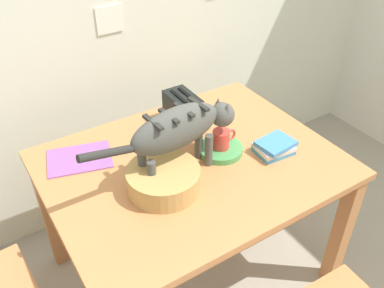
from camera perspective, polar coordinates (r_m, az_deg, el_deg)
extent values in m
cube|color=silver|center=(2.27, -11.42, 18.05)|extent=(4.37, 0.10, 2.50)
cube|color=white|center=(2.23, -11.16, 16.20)|extent=(0.14, 0.01, 0.14)
cube|color=#C07B47|center=(1.91, 0.00, -2.84)|extent=(1.28, 1.00, 0.03)
cube|color=#B17141|center=(1.94, 0.00, -4.04)|extent=(1.20, 0.92, 0.07)
cube|color=#C07B47|center=(2.25, 19.59, -11.09)|extent=(0.07, 0.07, 0.71)
cube|color=#C07B47|center=(2.33, -18.77, -8.90)|extent=(0.07, 0.07, 0.71)
cube|color=#C07B47|center=(2.70, 5.51, 0.34)|extent=(0.07, 0.07, 0.71)
ellipsoid|color=#4C4C46|center=(1.70, -2.21, 2.12)|extent=(0.43, 0.17, 0.18)
cube|color=#292A27|center=(1.61, -5.31, 2.96)|extent=(0.03, 0.13, 0.01)
cube|color=#292A27|center=(1.64, -3.16, 3.82)|extent=(0.03, 0.13, 0.01)
cube|color=#292A27|center=(1.68, -1.10, 4.65)|extent=(0.03, 0.13, 0.01)
cube|color=#292A27|center=(1.72, 0.88, 5.43)|extent=(0.03, 0.13, 0.01)
cylinder|color=#4C4C46|center=(1.88, 0.90, 0.20)|extent=(0.04, 0.04, 0.16)
cylinder|color=#4C4C46|center=(1.84, 2.28, -0.85)|extent=(0.04, 0.04, 0.16)
cylinder|color=#4C4C46|center=(1.75, -6.69, -3.25)|extent=(0.04, 0.04, 0.16)
cylinder|color=#4C4C46|center=(1.70, -5.41, -4.48)|extent=(0.04, 0.04, 0.16)
sphere|color=#4C4C46|center=(1.84, 4.12, 4.00)|extent=(0.11, 0.11, 0.11)
cone|color=#4C4C46|center=(1.84, 3.56, 5.64)|extent=(0.04, 0.04, 0.04)
cone|color=#4C4C46|center=(1.80, 4.81, 4.85)|extent=(0.04, 0.04, 0.04)
cylinder|color=#292A27|center=(1.56, -11.51, -1.25)|extent=(0.23, 0.05, 0.08)
cylinder|color=#479851|center=(1.95, 3.88, -0.73)|extent=(0.21, 0.21, 0.03)
cylinder|color=#D83E35|center=(1.92, 3.95, 0.65)|extent=(0.08, 0.08, 0.09)
torus|color=#D83E35|center=(1.94, 5.20, 1.24)|extent=(0.06, 0.01, 0.06)
cube|color=#91539F|center=(1.98, -15.00, -1.93)|extent=(0.33, 0.28, 0.01)
cube|color=#3F8EC1|center=(1.98, 10.99, -0.86)|extent=(0.17, 0.14, 0.02)
cube|color=silver|center=(1.97, 11.04, -0.39)|extent=(0.17, 0.14, 0.02)
cube|color=#4084C4|center=(1.96, 11.28, 0.08)|extent=(0.17, 0.14, 0.02)
cylinder|color=tan|center=(1.73, -3.88, -4.79)|extent=(0.31, 0.31, 0.10)
cylinder|color=brown|center=(1.73, -3.89, -4.66)|extent=(0.25, 0.25, 0.08)
cube|color=black|center=(2.09, -1.27, 4.55)|extent=(0.12, 0.20, 0.17)
cube|color=black|center=(2.04, -1.84, 6.47)|extent=(0.02, 0.14, 0.01)
cube|color=black|center=(2.06, -0.78, 6.80)|extent=(0.02, 0.14, 0.01)
cube|color=#C8804C|center=(2.25, -21.51, -17.19)|extent=(0.04, 0.04, 0.43)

